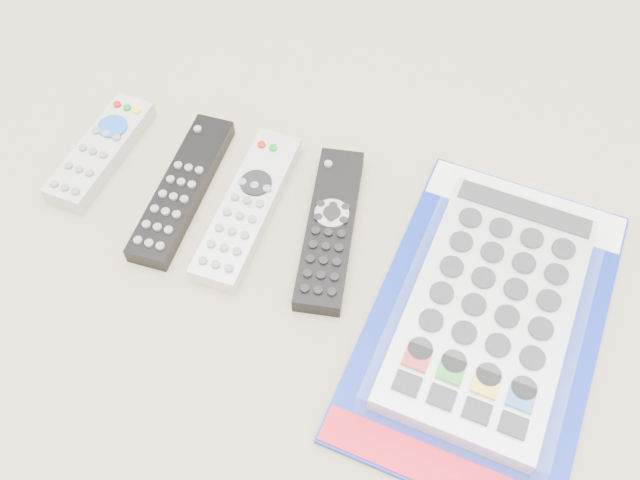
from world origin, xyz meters
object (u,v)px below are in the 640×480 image
(remote_small_grey, at_px, (101,151))
(remote_large_black, at_px, (330,228))
(remote_silver_dvd, at_px, (248,207))
(remote_slim_black, at_px, (182,189))
(jumbo_remote_packaged, at_px, (491,308))

(remote_small_grey, bearing_deg, remote_large_black, 0.38)
(remote_small_grey, height_order, remote_large_black, remote_small_grey)
(remote_large_black, bearing_deg, remote_small_grey, 166.55)
(remote_small_grey, xyz_separation_m, remote_silver_dvd, (0.18, -0.02, -0.00))
(remote_small_grey, xyz_separation_m, remote_slim_black, (0.11, -0.02, -0.00))
(remote_small_grey, bearing_deg, remote_slim_black, -6.15)
(remote_small_grey, xyz_separation_m, jumbo_remote_packaged, (0.45, -0.07, 0.01))
(remote_silver_dvd, distance_m, jumbo_remote_packaged, 0.27)
(remote_small_grey, bearing_deg, jumbo_remote_packaged, -4.00)
(remote_slim_black, distance_m, remote_large_black, 0.17)
(jumbo_remote_packaged, bearing_deg, remote_small_grey, 176.72)
(remote_small_grey, height_order, remote_silver_dvd, remote_small_grey)
(remote_large_black, xyz_separation_m, jumbo_remote_packaged, (0.17, -0.05, 0.01))
(remote_small_grey, distance_m, jumbo_remote_packaged, 0.45)
(remote_small_grey, distance_m, remote_large_black, 0.27)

